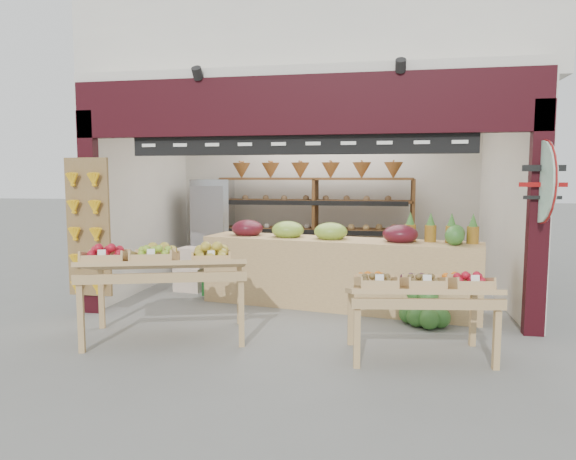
# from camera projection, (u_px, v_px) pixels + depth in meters

# --- Properties ---
(ground) EXTENTS (60.00, 60.00, 0.00)m
(ground) POSITION_uv_depth(u_px,v_px,m) (308.00, 302.00, 7.41)
(ground) COLOR slate
(ground) RESTS_ON ground
(shop_structure) EXTENTS (6.36, 5.12, 5.40)m
(shop_structure) POSITION_uv_depth(u_px,v_px,m) (323.00, 50.00, 8.58)
(shop_structure) COLOR beige
(shop_structure) RESTS_ON ground
(banana_board) EXTENTS (0.60, 0.15, 1.80)m
(banana_board) POSITION_uv_depth(u_px,v_px,m) (87.00, 230.00, 6.64)
(banana_board) COLOR olive
(banana_board) RESTS_ON ground
(gift_sign) EXTENTS (0.04, 0.93, 0.92)m
(gift_sign) POSITION_uv_depth(u_px,v_px,m) (543.00, 182.00, 5.61)
(gift_sign) COLOR silver
(gift_sign) RESTS_ON ground
(back_shelving) EXTENTS (3.36, 0.55, 2.05)m
(back_shelving) POSITION_uv_depth(u_px,v_px,m) (315.00, 207.00, 8.95)
(back_shelving) COLOR brown
(back_shelving) RESTS_ON ground
(refrigerator) EXTENTS (0.76, 0.76, 1.75)m
(refrigerator) POSITION_uv_depth(u_px,v_px,m) (213.00, 228.00, 9.31)
(refrigerator) COLOR #ACAFB3
(refrigerator) RESTS_ON ground
(cardboard_stack) EXTENTS (1.04, 0.76, 0.69)m
(cardboard_stack) POSITION_uv_depth(u_px,v_px,m) (206.00, 276.00, 8.07)
(cardboard_stack) COLOR beige
(cardboard_stack) RESTS_ON ground
(mid_counter) EXTENTS (3.87, 1.39, 1.18)m
(mid_counter) POSITION_uv_depth(u_px,v_px,m) (337.00, 270.00, 7.10)
(mid_counter) COLOR tan
(mid_counter) RESTS_ON ground
(display_table_left) EXTENTS (1.97, 1.45, 1.10)m
(display_table_left) POSITION_uv_depth(u_px,v_px,m) (156.00, 261.00, 5.74)
(display_table_left) COLOR tan
(display_table_left) RESTS_ON ground
(display_table_right) EXTENTS (1.53, 1.00, 0.93)m
(display_table_right) POSITION_uv_depth(u_px,v_px,m) (420.00, 286.00, 5.11)
(display_table_right) COLOR tan
(display_table_right) RESTS_ON ground
(watermelon_pile) EXTENTS (0.61, 0.63, 0.48)m
(watermelon_pile) POSITION_uv_depth(u_px,v_px,m) (424.00, 310.00, 6.29)
(watermelon_pile) COLOR #194717
(watermelon_pile) RESTS_ON ground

